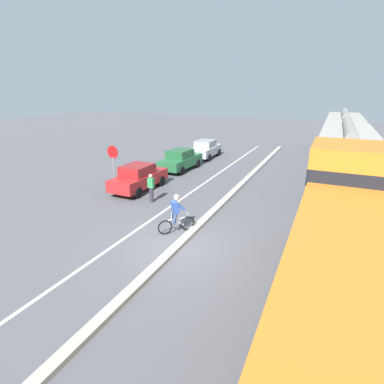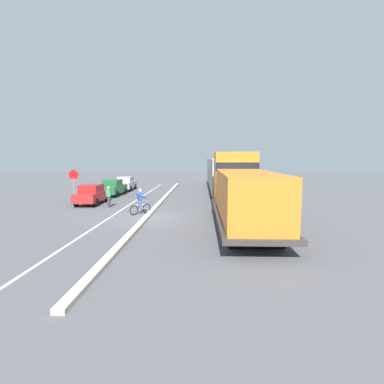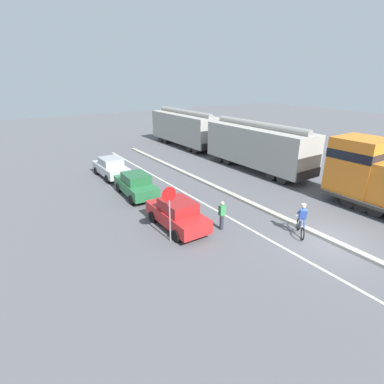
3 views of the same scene
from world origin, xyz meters
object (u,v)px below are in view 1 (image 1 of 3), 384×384
object	(u,v)px
parked_car_silver	(206,149)
stop_sign	(113,160)
parked_car_green	(181,160)
cyclist	(176,215)
locomotive	(349,258)
parked_car_red	(139,177)
hopper_car_middle	(342,134)
hopper_car_lead	(344,157)
pedestrian_by_cars	(151,188)

from	to	relation	value
parked_car_silver	stop_sign	xyz separation A→B (m)	(-1.17, -11.53, 1.21)
parked_car_green	cyclist	size ratio (longest dim) A/B	2.50
locomotive	parked_car_red	size ratio (longest dim) A/B	2.75
locomotive	parked_car_silver	world-z (taller)	locomotive
hopper_car_middle	parked_car_red	world-z (taller)	hopper_car_middle
hopper_car_middle	stop_sign	distance (m)	21.78
hopper_car_lead	locomotive	bearing A→B (deg)	-90.00
hopper_car_middle	parked_car_silver	distance (m)	12.97
hopper_car_middle	stop_sign	bearing A→B (deg)	-124.65
hopper_car_middle	cyclist	xyz separation A→B (m)	(-6.49, -21.16, -1.26)
locomotive	parked_car_red	world-z (taller)	locomotive
parked_car_green	cyclist	distance (m)	10.90
parked_car_silver	cyclist	world-z (taller)	cyclist
parked_car_silver	pedestrian_by_cars	world-z (taller)	same
parked_car_red	stop_sign	xyz separation A→B (m)	(-1.03, -1.02, 1.21)
hopper_car_middle	pedestrian_by_cars	size ratio (longest dim) A/B	6.54
parked_car_silver	hopper_car_middle	bearing A→B (deg)	29.66
hopper_car_middle	cyclist	world-z (taller)	hopper_car_middle
hopper_car_middle	cyclist	size ratio (longest dim) A/B	6.18
parked_car_green	pedestrian_by_cars	bearing A→B (deg)	-75.86
locomotive	parked_car_silver	bearing A→B (deg)	122.86
locomotive	stop_sign	bearing A→B (deg)	154.75
hopper_car_middle	pedestrian_by_cars	bearing A→B (deg)	-117.28
cyclist	locomotive	bearing A→B (deg)	-21.80
parked_car_green	parked_car_silver	xyz separation A→B (m)	(0.05, 4.98, 0.00)
cyclist	pedestrian_by_cars	xyz separation A→B (m)	(-3.00, 2.75, 0.03)
locomotive	parked_car_green	xyz separation A→B (m)	(-11.26, 12.39, -0.98)
parked_car_green	cyclist	world-z (taller)	cyclist
locomotive	pedestrian_by_cars	distance (m)	10.94
parked_car_green	pedestrian_by_cars	xyz separation A→B (m)	(1.77, -7.04, 0.03)
pedestrian_by_cars	stop_sign	bearing A→B (deg)	170.37
locomotive	hopper_car_lead	xyz separation A→B (m)	(0.00, 12.16, 0.28)
parked_car_red	parked_car_silver	distance (m)	10.51
parked_car_green	parked_car_silver	size ratio (longest dim) A/B	1.01
parked_car_red	parked_car_silver	bearing A→B (deg)	89.25
parked_car_silver	hopper_car_lead	bearing A→B (deg)	-24.92
parked_car_silver	pedestrian_by_cars	size ratio (longest dim) A/B	2.61
parked_car_red	pedestrian_by_cars	size ratio (longest dim) A/B	2.60
parked_car_red	stop_sign	world-z (taller)	stop_sign
parked_car_silver	pedestrian_by_cars	xyz separation A→B (m)	(1.73, -12.02, 0.03)
locomotive	parked_car_silver	size ratio (longest dim) A/B	2.75
stop_sign	hopper_car_middle	bearing A→B (deg)	55.35
locomotive	parked_car_green	size ratio (longest dim) A/B	2.71
locomotive	pedestrian_by_cars	size ratio (longest dim) A/B	7.17
parked_car_green	parked_car_silver	world-z (taller)	same
parked_car_red	cyclist	distance (m)	6.47
hopper_car_lead	hopper_car_middle	distance (m)	11.60
locomotive	parked_car_green	distance (m)	16.78
parked_car_red	stop_sign	size ratio (longest dim) A/B	1.46
parked_car_red	parked_car_silver	size ratio (longest dim) A/B	1.00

